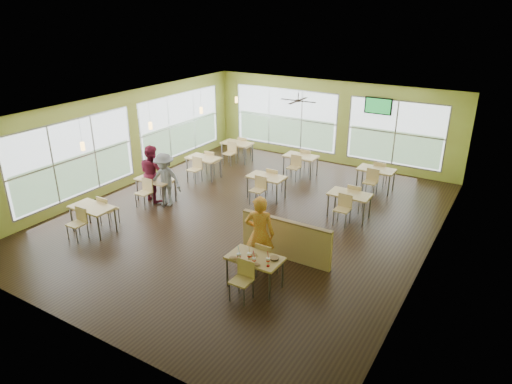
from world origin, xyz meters
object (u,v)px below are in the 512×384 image
at_px(main_table, 255,262).
at_px(food_basket, 274,258).
at_px(half_wall_divider, 286,239).
at_px(man_plaid, 260,234).

relative_size(main_table, food_basket, 7.03).
bearing_deg(food_basket, half_wall_divider, 107.23).
relative_size(half_wall_divider, food_basket, 11.09).
relative_size(man_plaid, food_basket, 8.75).
bearing_deg(half_wall_divider, man_plaid, -108.99).
bearing_deg(food_basket, man_plaid, 142.29).
height_order(main_table, man_plaid, man_plaid).
relative_size(main_table, man_plaid, 0.80).
height_order(half_wall_divider, man_plaid, man_plaid).
bearing_deg(half_wall_divider, food_basket, -72.77).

